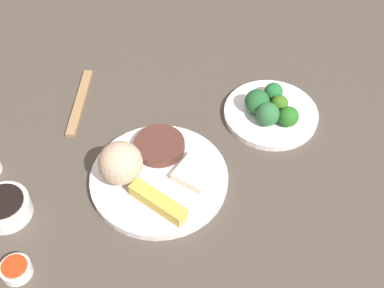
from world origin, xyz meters
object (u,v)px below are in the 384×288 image
(chopsticks_pair, at_px, (80,102))
(main_plate, at_px, (159,178))
(soy_sauce_bowl, at_px, (5,208))
(broccoli_plate, at_px, (271,114))
(sauce_ramekin_sweet_and_sour, at_px, (16,270))

(chopsticks_pair, bearing_deg, main_plate, -104.82)
(soy_sauce_bowl, bearing_deg, chopsticks_pair, 17.05)
(broccoli_plate, height_order, sauce_ramekin_sweet_and_sour, sauce_ramekin_sweet_and_sour)
(soy_sauce_bowl, relative_size, sauce_ramekin_sweet_and_sour, 1.78)
(soy_sauce_bowl, bearing_deg, sauce_ramekin_sweet_and_sour, -124.57)
(broccoli_plate, distance_m, chopsticks_pair, 0.42)
(broccoli_plate, bearing_deg, sauce_ramekin_sweet_and_sour, 162.94)
(main_plate, relative_size, sauce_ramekin_sweet_and_sour, 5.07)
(broccoli_plate, xyz_separation_m, soy_sauce_bowl, (-0.49, 0.28, 0.01))
(main_plate, height_order, broccoli_plate, main_plate)
(broccoli_plate, xyz_separation_m, chopsticks_pair, (-0.20, 0.37, -0.00))
(soy_sauce_bowl, xyz_separation_m, chopsticks_pair, (0.29, 0.09, -0.01))
(main_plate, bearing_deg, chopsticks_pair, 75.18)
(soy_sauce_bowl, distance_m, chopsticks_pair, 0.30)
(chopsticks_pair, bearing_deg, soy_sauce_bowl, -162.95)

